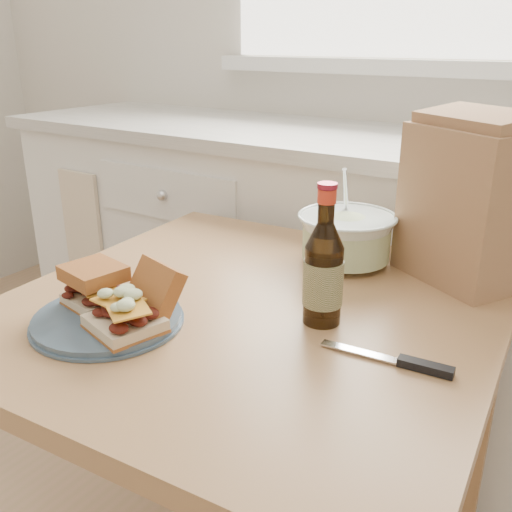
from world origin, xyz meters
The scene contains 9 objects.
cabinet_run centered at (0.00, 1.70, 0.47)m, with size 2.50×0.64×0.94m.
dining_table centered at (0.15, 0.91, 0.63)m, with size 0.95×0.95×0.74m.
plate centered at (-0.02, 0.70, 0.75)m, with size 0.26×0.26×0.02m, color #415669.
sandwich_left centered at (-0.07, 0.73, 0.80)m, with size 0.12×0.11×0.07m.
sandwich_right centered at (0.05, 0.71, 0.79)m, with size 0.14×0.18×0.10m.
coleslaw_bowl centered at (0.21, 1.19, 0.80)m, with size 0.22×0.22×0.21m.
beer_bottle centered at (0.29, 0.92, 0.84)m, with size 0.07×0.07×0.25m.
knife centered at (0.47, 0.86, 0.75)m, with size 0.21×0.04×0.01m.
paper_bag centered at (0.44, 1.25, 0.90)m, with size 0.24×0.16×0.31m, color #AC7F53.
Camera 1 is at (0.69, 0.10, 1.21)m, focal length 40.00 mm.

